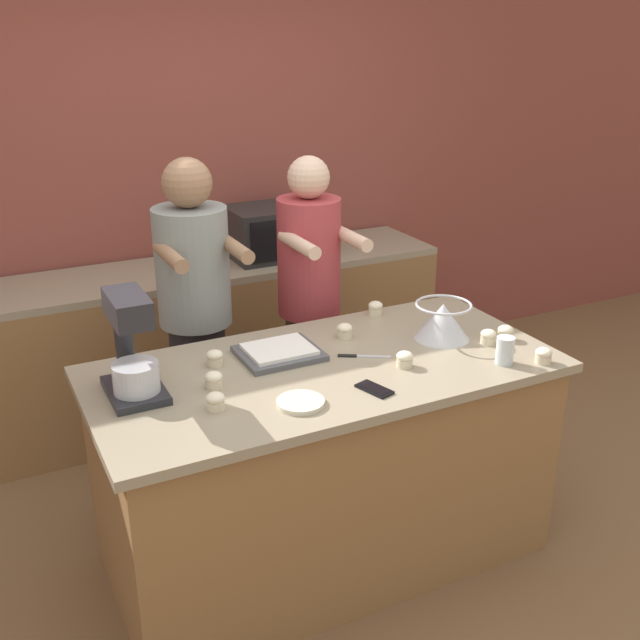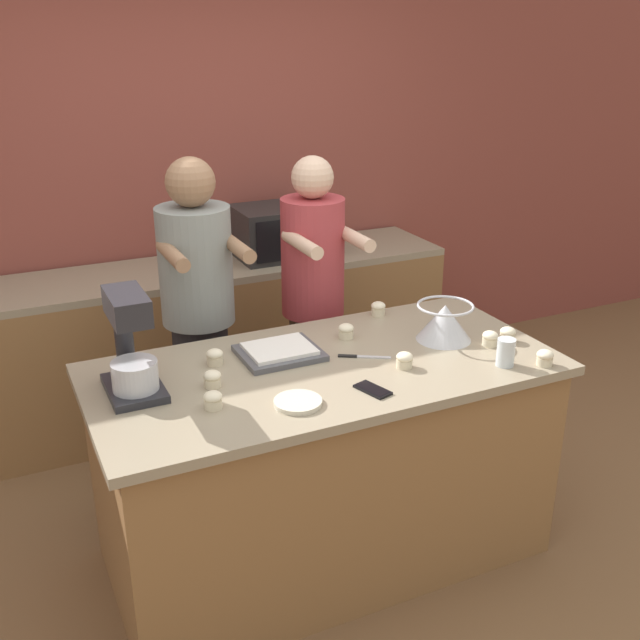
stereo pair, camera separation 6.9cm
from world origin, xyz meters
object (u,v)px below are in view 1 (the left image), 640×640
stand_mixer (131,351)px  cupcake_3 (345,331)px  cupcake_1 (214,380)px  cupcake_5 (375,308)px  microwave_oven (277,231)px  drinking_glass (505,350)px  mixing_bowl (443,320)px  cupcake_8 (505,333)px  baking_tray (279,352)px  cupcake_7 (216,401)px  cupcake_4 (544,355)px  small_plate (300,402)px  cupcake_6 (405,359)px  person_left (197,326)px  cupcake_2 (488,337)px  knife (361,356)px  cupcake_0 (215,358)px  person_right (310,309)px  cell_phone (374,389)px

stand_mixer → cupcake_3: (0.95, 0.12, -0.14)m
cupcake_1 → cupcake_5: same height
microwave_oven → drinking_glass: (0.21, -1.82, -0.09)m
drinking_glass → cupcake_1: drinking_glass is taller
mixing_bowl → cupcake_8: 0.28m
baking_tray → cupcake_7: size_ratio=4.84×
microwave_oven → cupcake_4: bearing=-79.4°
drinking_glass → cupcake_4: (0.15, -0.07, -0.02)m
stand_mixer → small_plate: (0.51, -0.35, -0.17)m
cupcake_4 → cupcake_8: (0.02, 0.26, 0.00)m
drinking_glass → cupcake_6: bearing=157.7°
cupcake_1 → cupcake_6: bearing=-12.5°
stand_mixer → cupcake_7: bearing=-47.1°
person_left → cupcake_8: (1.13, -0.86, 0.08)m
microwave_oven → small_plate: size_ratio=3.14×
person_left → cupcake_4: size_ratio=24.58×
person_left → cupcake_1: bearing=-102.7°
drinking_glass → cupcake_2: bearing=70.1°
mixing_bowl → cupcake_4: size_ratio=3.65×
knife → cupcake_0: size_ratio=2.92×
person_left → cupcake_0: size_ratio=24.58×
person_left → cupcake_6: 1.07m
mixing_bowl → cupcake_3: size_ratio=3.65×
cupcake_2 → cupcake_5: size_ratio=1.00×
cupcake_0 → cupcake_7: (-0.12, -0.35, 0.00)m
cupcake_7 → mixing_bowl: bearing=9.0°
cupcake_0 → cupcake_3: (0.61, 0.02, 0.00)m
baking_tray → cupcake_7: 0.50m
baking_tray → cupcake_2: 0.90m
cupcake_6 → knife: bearing=124.9°
person_right → cell_phone: bearing=-102.5°
microwave_oven → cupcake_8: (0.37, -1.63, -0.11)m
cupcake_3 → cupcake_7: (-0.73, -0.37, 0.00)m
microwave_oven → person_left: bearing=-134.4°
person_left → knife: (0.47, -0.74, 0.05)m
baking_tray → microwave_oven: 1.47m
person_right → cupcake_1: 1.06m
knife → cupcake_4: cupcake_4 is taller
stand_mixer → cupcake_2: 1.50m
cupcake_6 → person_left: bearing=123.0°
cupcake_6 → cupcake_8: size_ratio=1.00×
small_plate → cupcake_2: cupcake_2 is taller
stand_mixer → cell_phone: size_ratio=2.53×
knife → cupcake_7: 0.71m
baking_tray → cupcake_8: (0.95, -0.28, 0.02)m
microwave_oven → cell_phone: bearing=-102.1°
drinking_glass → stand_mixer: bearing=164.1°
drinking_glass → cupcake_0: drinking_glass is taller
cupcake_4 → cupcake_5: bearing=113.3°
cupcake_8 → person_right: bearing=121.7°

